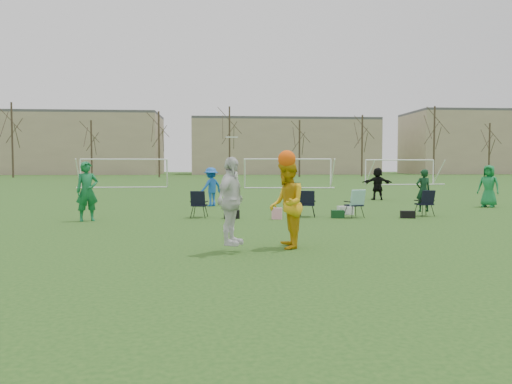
{
  "coord_description": "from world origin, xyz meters",
  "views": [
    {
      "loc": [
        -1.92,
        -9.93,
        1.9
      ],
      "look_at": [
        -1.0,
        2.06,
        1.25
      ],
      "focal_mm": 35.0,
      "sensor_mm": 36.0,
      "label": 1
    }
  ],
  "objects": [
    {
      "name": "fielder_green_far",
      "position": [
        10.31,
        11.72,
        0.95
      ],
      "size": [
        1.08,
        1.09,
        1.9
      ],
      "primitive_type": "imported",
      "rotation": [
        0.0,
        0.0,
        -0.81
      ],
      "color": "#157A3B",
      "rests_on": "ground"
    },
    {
      "name": "fielder_black",
      "position": [
        6.81,
        16.75,
        0.88
      ],
      "size": [
        1.68,
        0.68,
        1.77
      ],
      "primitive_type": "imported",
      "rotation": [
        0.0,
        0.0,
        3.05
      ],
      "color": "black",
      "rests_on": "ground"
    },
    {
      "name": "tree_line",
      "position": [
        0.24,
        69.85,
        5.09
      ],
      "size": [
        110.28,
        3.28,
        11.4
      ],
      "color": "#382B21",
      "rests_on": "ground"
    },
    {
      "name": "goal_right",
      "position": [
        16.0,
        38.0,
        1.92
      ],
      "size": [
        7.35,
        1.14,
        2.46
      ],
      "rotation": [
        0.0,
        0.0,
        0.14
      ],
      "color": "white",
      "rests_on": "ground"
    },
    {
      "name": "sideline_setup",
      "position": [
        2.58,
        8.07,
        0.53
      ],
      "size": [
        9.06,
        1.88,
        1.75
      ],
      "color": "#0D331A",
      "rests_on": "ground"
    },
    {
      "name": "building_row",
      "position": [
        6.73,
        96.0,
        5.99
      ],
      "size": [
        126.0,
        16.0,
        13.0
      ],
      "color": "tan",
      "rests_on": "ground"
    },
    {
      "name": "fielder_green_near",
      "position": [
        -6.34,
        7.32,
        1.01
      ],
      "size": [
        0.88,
        0.77,
        2.02
      ],
      "primitive_type": "imported",
      "rotation": [
        0.0,
        0.0,
        0.48
      ],
      "color": "#126935",
      "rests_on": "ground"
    },
    {
      "name": "goal_mid",
      "position": [
        4.0,
        32.0,
        1.92
      ],
      "size": [
        7.4,
        0.63,
        2.46
      ],
      "rotation": [
        0.0,
        0.0,
        -0.07
      ],
      "color": "white",
      "rests_on": "ground"
    },
    {
      "name": "goal_left",
      "position": [
        -10.0,
        34.0,
        1.92
      ],
      "size": [
        7.39,
        0.76,
        2.46
      ],
      "rotation": [
        0.0,
        0.0,
        0.09
      ],
      "color": "white",
      "rests_on": "ground"
    },
    {
      "name": "center_contest",
      "position": [
        -0.86,
        1.11,
        1.08
      ],
      "size": [
        2.14,
        1.57,
        2.52
      ],
      "color": "white",
      "rests_on": "ground"
    },
    {
      "name": "ground",
      "position": [
        0.0,
        0.0,
        0.0
      ],
      "size": [
        260.0,
        260.0,
        0.0
      ],
      "primitive_type": "plane",
      "color": "#1F4A17",
      "rests_on": "ground"
    },
    {
      "name": "fielder_blue",
      "position": [
        -2.23,
        13.17,
        0.89
      ],
      "size": [
        1.32,
        1.24,
        1.79
      ],
      "primitive_type": "imported",
      "rotation": [
        0.0,
        0.0,
        3.82
      ],
      "color": "blue",
      "rests_on": "ground"
    }
  ]
}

